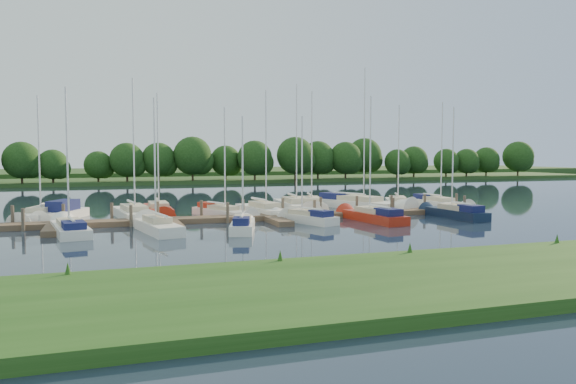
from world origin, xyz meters
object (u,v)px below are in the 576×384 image
object	(u,v)px
dock	(270,218)
sailboat_s_2	(243,226)
sailboat_n_0	(42,217)
motorboat	(62,215)
sailboat_n_5	(265,212)

from	to	relation	value
dock	sailboat_s_2	world-z (taller)	sailboat_s_2
dock	sailboat_s_2	xyz separation A→B (m)	(-3.59, -5.31, 0.12)
sailboat_n_0	sailboat_s_2	bearing A→B (deg)	158.50
motorboat	sailboat_n_5	distance (m)	16.66
motorboat	sailboat_n_5	size ratio (longest dim) A/B	0.58
sailboat_n_0	motorboat	bearing A→B (deg)	-154.71
dock	sailboat_n_5	world-z (taller)	sailboat_n_5
dock	sailboat_n_0	size ratio (longest dim) A/B	3.86
sailboat_n_5	sailboat_s_2	distance (m)	9.58
sailboat_s_2	sailboat_n_0	bearing A→B (deg)	157.82
sailboat_n_0	motorboat	xyz separation A→B (m)	(1.46, 0.20, 0.11)
dock	sailboat_n_5	xyz separation A→B (m)	(0.54, 3.34, 0.08)
sailboat_n_5	sailboat_s_2	size ratio (longest dim) A/B	1.35
sailboat_n_5	sailboat_s_2	bearing A→B (deg)	55.54
dock	sailboat_n_0	xyz separation A→B (m)	(-17.35, 5.88, 0.08)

